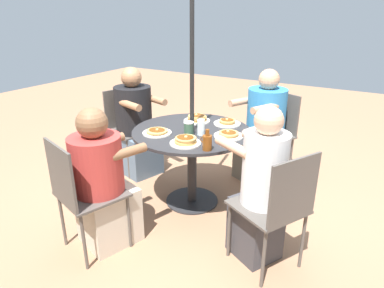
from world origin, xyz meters
The scene contains 19 objects.
ground_plane centered at (0.00, 0.00, 0.00)m, with size 12.00×12.00×0.00m, color #9E7051.
patio_table centered at (0.00, 0.00, 0.60)m, with size 1.08×1.08×0.73m.
umbrella_pole centered at (0.00, 0.00, 1.23)m, with size 0.04×0.04×2.45m, color black.
patio_chair_north centered at (-0.45, -0.99, 0.53)m, with size 0.57×0.57×0.91m.
diner_north centered at (-0.38, -0.83, 0.53)m, with size 0.56×0.63×1.19m.
patio_chair_east centered at (1.04, -0.31, 0.53)m, with size 0.54×0.54×0.91m.
diner_east centered at (0.87, -0.26, 0.53)m, with size 0.59×0.51×1.18m.
patio_chair_south centered at (0.31, 1.04, 0.53)m, with size 0.54×0.54×0.91m.
diner_south centered at (0.26, 0.87, 0.50)m, with size 0.49×0.55×1.12m.
patio_chair_west centered at (-0.97, 0.50, 0.53)m, with size 0.58×0.58×0.91m.
diner_west centered at (-0.81, 0.42, 0.55)m, with size 0.57×0.49×1.17m.
pancake_plate_a centered at (0.22, 0.23, 0.74)m, with size 0.25×0.25×0.04m.
pancake_plate_b centered at (0.09, -0.25, 0.76)m, with size 0.25×0.25×0.07m.
pancake_plate_c centered at (-0.35, -0.03, 0.74)m, with size 0.25×0.25×0.05m.
pancake_plate_d centered at (-0.12, 0.31, 0.75)m, with size 0.25×0.25×0.07m.
pancake_plate_e centered at (-0.19, -0.33, 0.75)m, with size 0.25×0.25×0.06m.
syrup_bottle centered at (-0.33, 0.33, 0.79)m, with size 0.10×0.07×0.17m.
coffee_cup centered at (-0.03, 0.10, 0.78)m, with size 0.09×0.09×0.11m.
drinking_glass_a centered at (-0.12, 0.06, 0.80)m, with size 0.06×0.06×0.14m, color silver.
Camera 1 is at (-1.49, 2.48, 1.75)m, focal length 32.00 mm.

